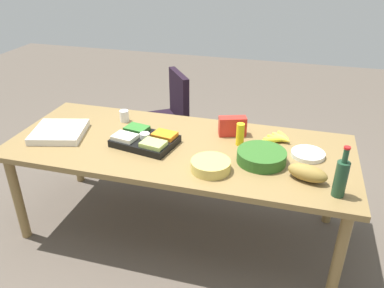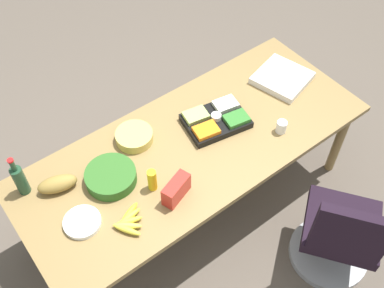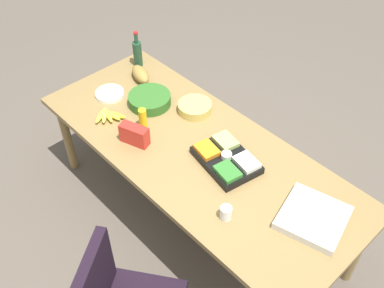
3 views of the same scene
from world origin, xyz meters
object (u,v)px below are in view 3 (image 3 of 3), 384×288
at_px(salad_bowl, 150,100).
at_px(mustard_bottle, 143,119).
at_px(banana_bunch, 108,115).
at_px(paper_cup, 226,213).
at_px(bread_loaf, 140,74).
at_px(wine_bottle, 138,53).
at_px(pizza_box, 313,218).
at_px(conference_table, 196,155).
at_px(paper_plate_stack, 110,94).
at_px(chip_bag_red, 134,135).
at_px(veggie_tray, 226,159).
at_px(chip_bowl, 195,107).

xyz_separation_m(salad_bowl, mustard_bottle, (0.17, -0.20, 0.04)).
bearing_deg(banana_bunch, paper_cup, -1.18).
bearing_deg(banana_bunch, salad_bowl, 75.81).
bearing_deg(bread_loaf, wine_bottle, 146.54).
bearing_deg(pizza_box, conference_table, 170.77).
bearing_deg(paper_cup, paper_plate_stack, 172.44).
relative_size(conference_table, paper_plate_stack, 10.95).
height_order(chip_bag_red, banana_bunch, chip_bag_red).
bearing_deg(wine_bottle, pizza_box, -7.25).
bearing_deg(salad_bowl, conference_table, -7.61).
xyz_separation_m(paper_plate_stack, bread_loaf, (0.00, 0.30, 0.04)).
distance_m(salad_bowl, mustard_bottle, 0.27).
bearing_deg(chip_bag_red, wine_bottle, 140.22).
xyz_separation_m(paper_cup, chip_bag_red, (-0.87, 0.01, 0.03)).
relative_size(pizza_box, banana_bunch, 1.67).
bearing_deg(wine_bottle, chip_bag_red, -39.78).
height_order(veggie_tray, chip_bag_red, chip_bag_red).
xyz_separation_m(paper_cup, bread_loaf, (-1.41, 0.49, 0.01)).
xyz_separation_m(chip_bowl, paper_plate_stack, (-0.58, -0.35, -0.02)).
height_order(veggie_tray, banana_bunch, veggie_tray).
xyz_separation_m(conference_table, chip_bowl, (-0.29, 0.27, 0.10)).
height_order(conference_table, banana_bunch, banana_bunch).
relative_size(paper_plate_stack, salad_bowl, 0.69).
relative_size(chip_bag_red, banana_bunch, 0.93).
bearing_deg(banana_bunch, wine_bottle, 123.18).
bearing_deg(bread_loaf, pizza_box, -4.32).
bearing_deg(conference_table, mustard_bottle, -163.38).
bearing_deg(bread_loaf, banana_bunch, -66.04).
relative_size(paper_plate_stack, wine_bottle, 0.71).
xyz_separation_m(chip_bowl, banana_bunch, (-0.37, -0.51, -0.01)).
relative_size(paper_cup, mustard_bottle, 0.56).
xyz_separation_m(conference_table, paper_cup, (0.53, -0.27, 0.11)).
bearing_deg(paper_cup, wine_bottle, 159.12).
xyz_separation_m(salad_bowl, bread_loaf, (-0.29, 0.14, 0.01)).
height_order(veggie_tray, paper_cup, paper_cup).
relative_size(paper_cup, salad_bowl, 0.28).
bearing_deg(veggie_tray, chip_bag_red, -150.89).
xyz_separation_m(banana_bunch, wine_bottle, (-0.38, 0.58, 0.09)).
distance_m(conference_table, banana_bunch, 0.72).
bearing_deg(chip_bag_red, chip_bowl, 85.75).
bearing_deg(pizza_box, chip_bag_red, -178.98).
bearing_deg(wine_bottle, mustard_bottle, -35.75).
bearing_deg(wine_bottle, veggie_tray, -12.40).
bearing_deg(paper_plate_stack, chip_bag_red, -18.13).
bearing_deg(wine_bottle, chip_bowl, -5.07).
height_order(pizza_box, chip_bowl, chip_bowl).
distance_m(veggie_tray, paper_cup, 0.44).
height_order(banana_bunch, salad_bowl, salad_bowl).
height_order(paper_cup, banana_bunch, paper_cup).
xyz_separation_m(conference_table, salad_bowl, (-0.58, 0.08, 0.11)).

